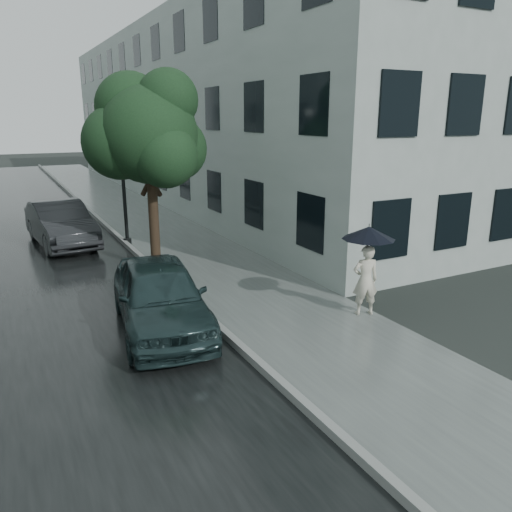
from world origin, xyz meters
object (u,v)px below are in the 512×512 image
pedestrian (365,280)px  street_tree (148,133)px  car_near (160,296)px  lamp_post (118,168)px  car_far (61,224)px

pedestrian → street_tree: street_tree is taller
street_tree → pedestrian: bearing=-60.7°
pedestrian → car_near: bearing=1.1°
car_near → street_tree: bearing=83.2°
pedestrian → car_near: pedestrian is taller
lamp_post → car_near: 7.93m
car_far → car_near: bearing=-89.5°
car_near → car_far: size_ratio=0.94×
car_far → lamp_post: bearing=-30.3°
lamp_post → car_near: lamp_post is taller
pedestrian → lamp_post: size_ratio=0.35×
pedestrian → lamp_post: 9.74m
pedestrian → lamp_post: (-3.31, 8.97, 1.85)m
street_tree → lamp_post: bearing=92.7°
pedestrian → lamp_post: lamp_post is taller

